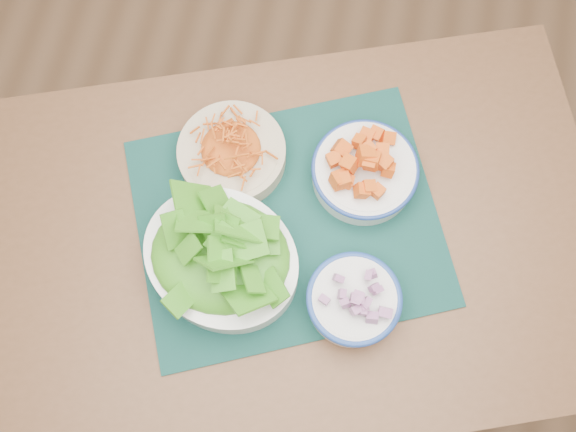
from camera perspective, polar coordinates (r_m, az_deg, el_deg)
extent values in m
plane|color=#936847|center=(1.91, 2.57, -0.99)|extent=(4.00, 4.00, 0.00)
cube|color=brown|center=(1.13, 1.24, -2.32)|extent=(1.25, 1.03, 0.04)
cylinder|color=brown|center=(1.57, 20.68, -13.60)|extent=(0.06, 0.06, 0.71)
cylinder|color=brown|center=(1.63, -17.42, 1.73)|extent=(0.06, 0.06, 0.71)
cylinder|color=brown|center=(1.67, 15.59, 6.46)|extent=(0.06, 0.06, 0.71)
cube|color=black|center=(1.12, 0.00, -0.50)|extent=(0.65, 0.60, 0.00)
cylinder|color=#C6B593|center=(1.14, -4.99, 5.48)|extent=(0.25, 0.25, 0.04)
ellipsoid|color=orange|center=(1.11, -5.14, 6.21)|extent=(0.17, 0.17, 0.03)
cylinder|color=silver|center=(1.13, 6.79, 3.85)|extent=(0.24, 0.24, 0.05)
torus|color=navy|center=(1.12, 6.89, 4.20)|extent=(0.19, 0.19, 0.01)
ellipsoid|color=#E45D13|center=(1.09, 7.07, 4.77)|extent=(0.16, 0.16, 0.05)
ellipsoid|color=#247511|center=(1.02, -6.18, -3.15)|extent=(0.23, 0.20, 0.06)
cylinder|color=silver|center=(1.07, 5.81, -7.52)|extent=(0.17, 0.17, 0.05)
torus|color=#1F4191|center=(1.04, 5.92, -7.31)|extent=(0.16, 0.16, 0.01)
ellipsoid|color=#6D0F55|center=(1.03, 6.01, -7.14)|extent=(0.13, 0.13, 0.02)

